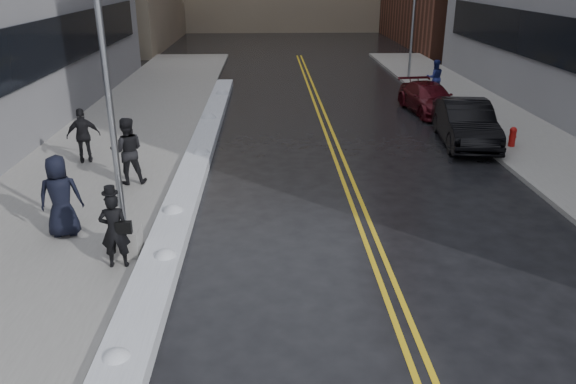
{
  "coord_description": "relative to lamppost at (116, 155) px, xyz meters",
  "views": [
    {
      "loc": [
        -0.02,
        -9.64,
        6.23
      ],
      "look_at": [
        0.44,
        2.78,
        1.3
      ],
      "focal_mm": 35.0,
      "sensor_mm": 36.0,
      "label": 1
    }
  ],
  "objects": [
    {
      "name": "traffic_signal",
      "position": [
        11.8,
        22.0,
        0.87
      ],
      "size": [
        0.16,
        0.2,
        6.0
      ],
      "color": "gray",
      "rests_on": "sidewalk_east"
    },
    {
      "name": "lamppost",
      "position": [
        0.0,
        0.0,
        0.0
      ],
      "size": [
        0.65,
        0.65,
        7.62
      ],
      "color": "gray",
      "rests_on": "sidewalk_west"
    },
    {
      "name": "car_black",
      "position": [
        10.8,
        8.88,
        -1.71
      ],
      "size": [
        2.26,
        5.14,
        1.64
      ],
      "primitive_type": "imported",
      "rotation": [
        0.0,
        0.0,
        -0.11
      ],
      "color": "black",
      "rests_on": "ground"
    },
    {
      "name": "fire_hydrant",
      "position": [
        12.3,
        8.0,
        -1.98
      ],
      "size": [
        0.26,
        0.26,
        0.73
      ],
      "color": "maroon",
      "rests_on": "sidewalk_east"
    },
    {
      "name": "lane_line_left",
      "position": [
        5.65,
        8.0,
        -2.53
      ],
      "size": [
        0.12,
        50.0,
        0.01
      ],
      "primitive_type": "cube",
      "color": "gold",
      "rests_on": "ground"
    },
    {
      "name": "pedestrian_c",
      "position": [
        -1.73,
        1.04,
        -1.37
      ],
      "size": [
        1.1,
        0.82,
        2.04
      ],
      "primitive_type": "imported",
      "rotation": [
        0.0,
        0.0,
        3.33
      ],
      "color": "black",
      "rests_on": "sidewalk_west"
    },
    {
      "name": "pedestrian_b",
      "position": [
        -0.95,
        4.64,
        -1.36
      ],
      "size": [
        1.13,
        0.96,
        2.04
      ],
      "primitive_type": "imported",
      "rotation": [
        0.0,
        0.0,
        3.34
      ],
      "color": "black",
      "rests_on": "sidewalk_west"
    },
    {
      "name": "sidewalk_west",
      "position": [
        -2.45,
        8.0,
        -2.46
      ],
      "size": [
        5.5,
        50.0,
        0.15
      ],
      "primitive_type": "cube",
      "color": "gray",
      "rests_on": "ground"
    },
    {
      "name": "pedestrian_d",
      "position": [
        -2.88,
        6.73,
        -1.46
      ],
      "size": [
        1.17,
        0.75,
        1.85
      ],
      "primitive_type": "imported",
      "rotation": [
        0.0,
        0.0,
        3.44
      ],
      "color": "black",
      "rests_on": "sidewalk_west"
    },
    {
      "name": "sidewalk_east",
      "position": [
        13.3,
        8.0,
        -2.46
      ],
      "size": [
        4.0,
        50.0,
        0.15
      ],
      "primitive_type": "cube",
      "color": "gray",
      "rests_on": "ground"
    },
    {
      "name": "snow_ridge",
      "position": [
        0.85,
        6.0,
        -2.36
      ],
      "size": [
        0.9,
        30.0,
        0.34
      ],
      "primitive_type": "cube",
      "color": "silver",
      "rests_on": "ground"
    },
    {
      "name": "car_maroon",
      "position": [
        10.8,
        13.97,
        -1.87
      ],
      "size": [
        2.32,
        4.76,
        1.34
      ],
      "primitive_type": "imported",
      "rotation": [
        0.0,
        0.0,
        0.1
      ],
      "color": "#430A11",
      "rests_on": "ground"
    },
    {
      "name": "pedestrian_fedora",
      "position": [
        -0.05,
        -0.59,
        -1.53
      ],
      "size": [
        0.66,
        0.46,
        1.72
      ],
      "primitive_type": "imported",
      "rotation": [
        0.0,
        0.0,
        3.23
      ],
      "color": "black",
      "rests_on": "sidewalk_west"
    },
    {
      "name": "pedestrian_east",
      "position": [
        11.94,
        17.13,
        -1.47
      ],
      "size": [
        0.91,
        0.72,
        1.82
      ],
      "primitive_type": "imported",
      "rotation": [
        0.0,
        0.0,
        3.18
      ],
      "color": "navy",
      "rests_on": "sidewalk_east"
    },
    {
      "name": "lane_line_right",
      "position": [
        5.95,
        8.0,
        -2.53
      ],
      "size": [
        0.12,
        50.0,
        0.01
      ],
      "primitive_type": "cube",
      "color": "gold",
      "rests_on": "ground"
    },
    {
      "name": "ground",
      "position": [
        3.3,
        -2.0,
        -2.53
      ],
      "size": [
        160.0,
        160.0,
        0.0
      ],
      "primitive_type": "plane",
      "color": "black",
      "rests_on": "ground"
    }
  ]
}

